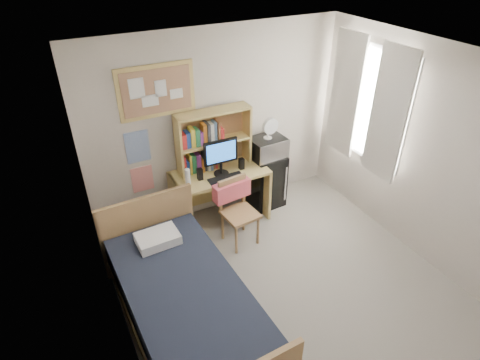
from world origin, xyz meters
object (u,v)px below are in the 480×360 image
monitor (221,158)px  desk_fan (268,129)px  bed (187,308)px  speaker_left (200,174)px  microwave (267,147)px  speaker_right (242,164)px  desk_chair (240,214)px  mini_fridge (265,179)px  bulletin_board (157,91)px  desk (220,196)px

monitor → desk_fan: size_ratio=1.73×
bed → speaker_left: bearing=59.8°
microwave → desk_fan: size_ratio=1.70×
speaker_left → speaker_right: 0.60m
desk_chair → speaker_left: size_ratio=5.74×
mini_fridge → monitor: monitor is taller
speaker_right → desk_fan: 0.60m
speaker_left → speaker_right: speaker_left is taller
bulletin_board → mini_fridge: (1.41, -0.24, -1.51)m
desk → speaker_left: bearing=-168.7°
speaker_right → desk_fan: size_ratio=0.55×
desk → desk_fan: (0.77, 0.06, 0.83)m
desk → speaker_right: (0.30, -0.06, 0.48)m
microwave → desk_chair: bearing=-143.7°
bulletin_board → bed: size_ratio=0.43×
bulletin_board → speaker_left: (0.34, -0.38, -1.04)m
desk → speaker_right: size_ratio=8.18×
desk → monitor: 0.65m
desk → bulletin_board: bearing=153.9°
bed → speaker_right: speaker_right is taller
desk → mini_fridge: size_ratio=1.57×
bed → speaker_left: (0.79, 1.46, 0.57)m
desk_chair → microwave: (0.74, 0.60, 0.50)m
speaker_left → desk: bearing=11.3°
desk_chair → monitor: bearing=87.6°
mini_fridge → microwave: size_ratio=1.69×
desk_chair → desk_fan: (0.74, 0.60, 0.78)m
desk_chair → desk_fan: size_ratio=3.22×
bed → desk_fan: desk_fan is taller
microwave → desk_fan: (0.00, 0.00, 0.28)m
speaker_left → microwave: bearing=6.9°
desk → speaker_right: bearing=-11.3°
monitor → speaker_right: 0.34m
desk → bed: 1.86m
bed → speaker_right: bearing=44.4°
mini_fridge → desk_fan: desk_fan is taller
desk → microwave: size_ratio=2.65×
bulletin_board → speaker_right: (0.94, -0.39, -1.05)m
desk_chair → bed: 1.48m
bulletin_board → desk: bulletin_board is taller
mini_fridge → bed: bearing=-142.2°
desk → speaker_left: (-0.30, -0.06, 0.48)m
desk_chair → desk_fan: desk_fan is taller
bed → speaker_right: 2.08m
desk → monitor: monitor is taller
bed → microwave: 2.52m
desk → speaker_right: 0.57m
speaker_right → bed: bearing=-133.0°
mini_fridge → desk_chair: bearing=-142.7°
bulletin_board → monitor: 1.15m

